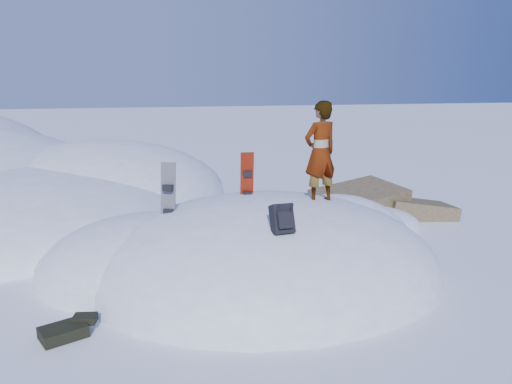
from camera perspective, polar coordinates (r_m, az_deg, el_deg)
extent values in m
plane|color=white|center=(10.03, 1.05, -9.04)|extent=(120.00, 120.00, 0.00)
ellipsoid|color=white|center=(10.03, 1.05, -9.04)|extent=(7.00, 6.00, 3.00)
ellipsoid|color=white|center=(10.30, -11.89, -8.73)|extent=(4.40, 4.00, 2.20)
ellipsoid|color=white|center=(11.30, 8.92, -6.65)|extent=(3.60, 3.20, 2.50)
ellipsoid|color=white|center=(16.95, -17.19, -0.49)|extent=(8.00, 8.00, 3.60)
ellipsoid|color=white|center=(13.87, -26.22, -4.16)|extent=(6.00, 5.00, 1.80)
cube|color=brown|center=(14.24, 11.61, -2.23)|extent=(2.82, 2.41, 1.62)
cube|color=brown|center=(14.71, 17.90, -2.93)|extent=(2.16, 1.80, 1.33)
cube|color=brown|center=(15.57, 11.72, -1.33)|extent=(2.08, 2.01, 1.10)
ellipsoid|color=white|center=(13.24, 11.87, -3.85)|extent=(3.20, 2.40, 1.00)
cube|color=red|center=(10.01, -1.06, 0.59)|extent=(0.27, 0.18, 1.42)
cube|color=black|center=(9.90, -0.99, 2.13)|extent=(0.18, 0.11, 0.12)
cube|color=black|center=(9.99, -0.98, -0.28)|extent=(0.18, 0.11, 0.12)
cube|color=black|center=(9.61, -10.01, -1.28)|extent=(0.34, 0.30, 1.56)
cube|color=black|center=(9.48, -10.06, 0.46)|extent=(0.22, 0.19, 0.13)
cube|color=black|center=(9.59, -9.95, -2.28)|extent=(0.22, 0.19, 0.13)
cube|color=black|center=(8.16, 2.99, -3.11)|extent=(0.37, 0.42, 0.54)
cube|color=black|center=(8.02, 3.30, -3.25)|extent=(0.25, 0.22, 0.29)
cylinder|color=black|center=(7.98, 2.52, -2.52)|extent=(0.04, 0.20, 0.36)
cylinder|color=black|center=(8.04, 4.00, -2.41)|extent=(0.04, 0.20, 0.36)
cube|color=black|center=(8.12, -21.17, -14.70)|extent=(0.76, 0.66, 0.18)
cube|color=black|center=(8.23, -18.97, -13.55)|extent=(0.38, 0.30, 0.12)
imported|color=slate|center=(9.72, 7.35, 4.47)|extent=(0.83, 0.67, 1.99)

